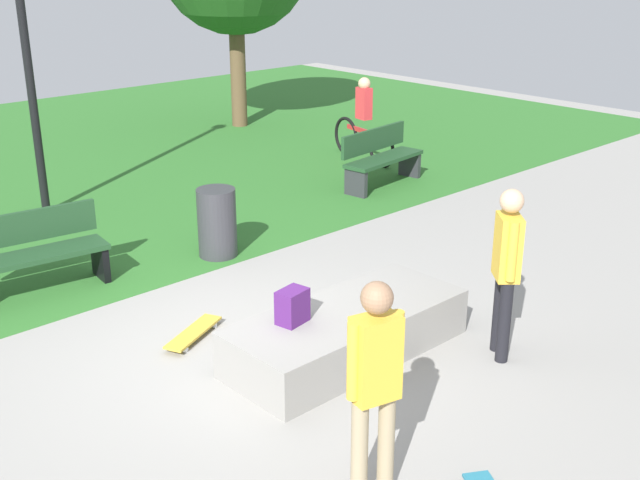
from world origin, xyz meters
TOP-DOWN VIEW (x-y plane):
  - ground_plane at (0.00, 0.00)m, footprint 28.00×28.00m
  - concrete_ledge at (0.79, -0.76)m, footprint 2.41×0.99m
  - backpack_on_ledge at (0.24, -0.60)m, footprint 0.31×0.25m
  - skater_performing_trick at (1.83, -1.77)m, footprint 0.36×0.37m
  - skater_watching at (-0.57, -2.38)m, footprint 0.42×0.27m
  - skateboard_spare at (-0.12, 0.50)m, footprint 0.81×0.52m
  - park_bench_near_lamppost at (5.18, 2.92)m, footprint 1.64×0.66m
  - park_bench_far_left at (-0.76, 2.68)m, footprint 1.65×0.67m
  - lamp_post at (0.57, 5.28)m, footprint 0.28×0.28m
  - trash_bin at (1.40, 2.17)m, footprint 0.48×0.48m
  - cyclist_on_bicycle at (6.14, 4.24)m, footprint 0.39×1.80m

SIDE VIEW (x-z plane):
  - ground_plane at x=0.00m, z-range 0.00..0.00m
  - skateboard_spare at x=-0.12m, z-range 0.02..0.10m
  - concrete_ledge at x=0.79m, z-range 0.00..0.46m
  - trash_bin at x=1.40m, z-range 0.00..0.87m
  - park_bench_near_lamppost at x=5.18m, z-range 0.03..0.94m
  - park_bench_far_left at x=-0.76m, z-range 0.03..0.94m
  - backpack_on_ledge at x=0.24m, z-range 0.46..0.78m
  - cyclist_on_bicycle at x=6.14m, z-range -0.13..1.39m
  - skater_performing_trick at x=1.83m, z-range 0.14..1.79m
  - skater_watching at x=-0.57m, z-range 0.14..1.80m
  - lamp_post at x=0.57m, z-range 0.48..5.45m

